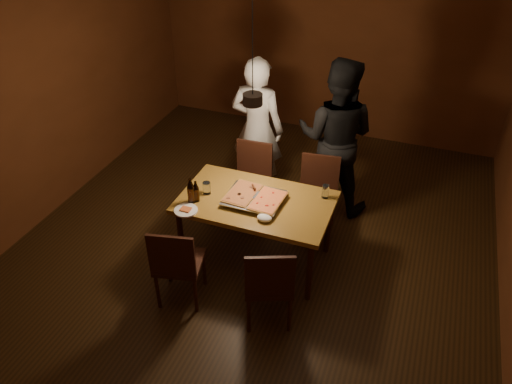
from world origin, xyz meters
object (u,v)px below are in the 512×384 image
(chair_near_left, at_px, (176,260))
(beer_bottle_b, at_px, (196,191))
(dining_table, at_px, (256,206))
(pizza_tray, at_px, (254,199))
(chair_far_left, at_px, (252,173))
(diner_dark, at_px, (336,137))
(chair_near_right, at_px, (269,280))
(plate_slice, at_px, (186,210))
(beer_bottle_a, at_px, (191,191))
(diner_white, at_px, (257,129))
(pendant_lamp, at_px, (253,98))
(chair_far_right, at_px, (318,188))

(chair_near_left, xyz_separation_m, beer_bottle_b, (-0.08, 0.63, 0.33))
(dining_table, distance_m, pizza_tray, 0.10)
(pizza_tray, bearing_deg, chair_far_left, 108.99)
(diner_dark, bearing_deg, chair_near_right, 88.37)
(chair_near_left, bearing_deg, plate_slice, 90.81)
(chair_far_left, relative_size, chair_near_left, 0.96)
(dining_table, bearing_deg, chair_near_right, -62.24)
(beer_bottle_a, bearing_deg, chair_near_left, -78.70)
(plate_slice, distance_m, diner_dark, 1.96)
(beer_bottle_b, distance_m, diner_white, 1.41)
(chair_near_right, relative_size, pizza_tray, 1.00)
(dining_table, bearing_deg, chair_far_left, 113.83)
(pizza_tray, bearing_deg, chair_near_right, -64.36)
(diner_white, relative_size, pendant_lamp, 1.59)
(chair_far_left, relative_size, chair_near_right, 0.89)
(pizza_tray, xyz_separation_m, beer_bottle_b, (-0.53, -0.19, 0.09))
(chair_far_left, relative_size, pendant_lamp, 0.44)
(chair_far_right, distance_m, plate_slice, 1.54)
(chair_near_right, xyz_separation_m, diner_dark, (0.08, 2.03, 0.38))
(chair_far_right, height_order, diner_dark, diner_dark)
(chair_near_left, bearing_deg, chair_near_right, -9.47)
(beer_bottle_a, relative_size, plate_slice, 1.21)
(diner_dark, bearing_deg, dining_table, 68.90)
(beer_bottle_a, bearing_deg, plate_slice, -85.96)
(chair_far_right, relative_size, pizza_tray, 0.88)
(chair_far_left, relative_size, diner_dark, 0.26)
(chair_far_left, bearing_deg, chair_near_left, 82.59)
(chair_near_right, relative_size, diner_white, 0.31)
(dining_table, relative_size, beer_bottle_b, 6.62)
(pizza_tray, height_order, diner_white, diner_white)
(beer_bottle_a, xyz_separation_m, diner_dark, (1.07, 1.49, 0.03))
(chair_near_left, xyz_separation_m, plate_slice, (-0.11, 0.44, 0.22))
(chair_far_right, xyz_separation_m, diner_white, (-0.88, 0.46, 0.34))
(beer_bottle_a, height_order, diner_white, diner_white)
(beer_bottle_b, xyz_separation_m, diner_white, (0.11, 1.40, 0.01))
(plate_slice, xyz_separation_m, diner_white, (0.13, 1.59, 0.12))
(chair_near_left, distance_m, beer_bottle_a, 0.69)
(chair_near_left, height_order, beer_bottle_b, beer_bottle_b)
(dining_table, xyz_separation_m, chair_near_left, (-0.46, -0.84, -0.14))
(dining_table, height_order, chair_near_left, chair_near_left)
(chair_far_left, height_order, beer_bottle_a, beer_bottle_a)
(chair_near_right, height_order, beer_bottle_a, beer_bottle_a)
(dining_table, distance_m, chair_far_right, 0.87)
(chair_near_right, height_order, diner_dark, diner_dark)
(dining_table, xyz_separation_m, chair_far_left, (-0.34, 0.76, -0.14))
(chair_far_left, height_order, chair_near_left, same)
(chair_near_left, xyz_separation_m, pendant_lamp, (0.38, 0.97, 1.22))
(diner_dark, bearing_deg, plate_slice, 57.74)
(diner_dark, bearing_deg, pendant_lamp, 63.05)
(chair_far_right, xyz_separation_m, diner_dark, (0.04, 0.51, 0.38))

